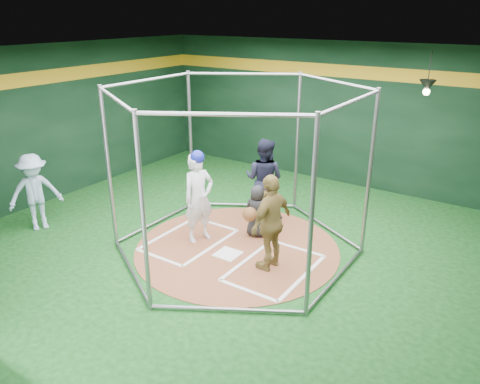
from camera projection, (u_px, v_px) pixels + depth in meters
The scene contains 12 objects.
room_shell at pixel (237, 159), 8.13m from camera, with size 10.10×9.10×3.53m.
clay_disc at pixel (237, 248), 8.76m from camera, with size 3.80×3.80×0.01m, color brown.
home_plate at pixel (228, 254), 8.52m from camera, with size 0.43×0.43×0.01m, color white.
batter_box_left at pixel (189, 240), 9.05m from camera, with size 1.17×1.77×0.01m.
batter_box_right at pixel (274, 268), 8.07m from camera, with size 1.17×1.77×0.01m.
batting_cage at pixel (237, 173), 8.21m from camera, with size 4.05×4.67×3.00m.
pendant_lamp_near at pixel (427, 86), 9.41m from camera, with size 0.34×0.34×0.90m.
batter_figure at pixel (199, 196), 8.77m from camera, with size 0.60×0.73×1.79m.
visitor_leopard at pixel (271, 222), 7.81m from camera, with size 0.99×0.41×1.68m, color tan.
catcher_figure at pixel (256, 211), 9.04m from camera, with size 0.57×0.61×1.04m.
umpire at pixel (264, 179), 9.71m from camera, with size 0.85×0.66×1.74m, color black.
bystander_blue at pixel (35, 192), 9.29m from camera, with size 1.02×0.58×1.57m, color #A1B9D5.
Camera 1 is at (4.37, -6.43, 4.16)m, focal length 35.00 mm.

